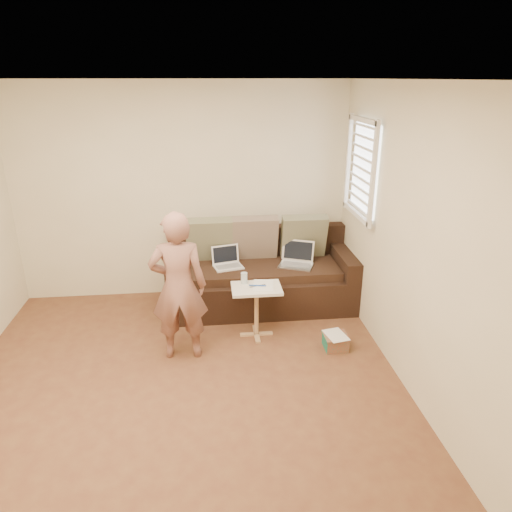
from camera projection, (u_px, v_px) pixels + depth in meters
name	position (u px, v px, depth m)	size (l,w,h in m)	color
floor	(182.00, 402.00, 4.00)	(4.50, 4.50, 0.00)	brown
ceiling	(159.00, 80.00, 3.07)	(4.50, 4.50, 0.00)	white
wall_back	(183.00, 193.00, 5.62)	(4.00, 4.00, 0.00)	beige
wall_right	(423.00, 252.00, 3.74)	(4.50, 4.50, 0.00)	beige
window_blinds	(361.00, 168.00, 4.98)	(0.12, 0.88, 1.08)	white
sofa	(261.00, 272.00, 5.59)	(2.20, 0.95, 0.85)	black
pillow_left	(209.00, 240.00, 5.59)	(0.55, 0.14, 0.55)	#6C6E51
pillow_mid	(255.00, 238.00, 5.65)	(0.55, 0.14, 0.55)	#705B50
pillow_right	(304.00, 237.00, 5.69)	(0.55, 0.14, 0.55)	#6C6E51
laptop_silver	(296.00, 266.00, 5.52)	(0.39, 0.28, 0.26)	#B7BABC
laptop_white	(228.00, 268.00, 5.47)	(0.33, 0.24, 0.24)	white
person	(179.00, 287.00, 4.43)	(0.55, 0.37, 1.50)	brown
side_table	(256.00, 311.00, 4.95)	(0.52, 0.36, 0.57)	silver
drinking_glass	(244.00, 278.00, 4.91)	(0.07, 0.07, 0.12)	silver
scissors	(258.00, 286.00, 4.86)	(0.18, 0.10, 0.02)	silver
paper_on_table	(263.00, 285.00, 4.88)	(0.21, 0.30, 0.00)	white
striped_box	(335.00, 341.00, 4.78)	(0.25, 0.25, 0.15)	red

